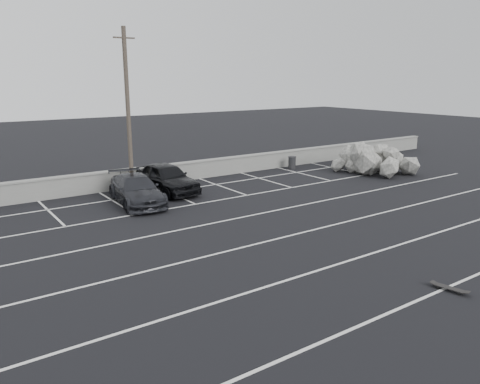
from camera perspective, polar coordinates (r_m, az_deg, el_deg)
ground at (r=14.77m, az=8.72°, el=-9.68°), size 120.00×120.00×0.00m
seawall at (r=26.09m, az=-12.80°, el=1.76°), size 50.00×0.45×1.06m
stall_lines at (r=17.94m, az=-1.20°, el=-5.20°), size 36.00×20.05×0.01m
car_left at (r=24.55m, az=-8.97°, el=1.72°), size 2.13×4.64×1.54m
car_right at (r=22.61m, az=-12.50°, el=0.26°), size 2.43×4.82×1.34m
utility_pole at (r=24.70m, az=-13.49°, el=9.60°), size 1.10×0.22×8.27m
trash_bin at (r=30.75m, az=6.36°, el=3.57°), size 0.65×0.65×0.82m
riprap_pile at (r=30.61m, az=15.83°, el=3.56°), size 4.57×4.99×1.69m
skateboard at (r=14.66m, az=24.18°, el=-10.66°), size 0.39×0.89×0.10m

